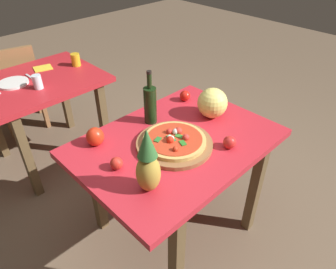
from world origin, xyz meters
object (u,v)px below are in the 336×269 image
at_px(pizza, 175,140).
at_px(knife_utensil, 32,78).
at_px(display_table, 176,154).
at_px(dining_chair, 17,84).
at_px(bell_pepper, 95,137).
at_px(melon, 212,103).
at_px(tomato_near_board, 230,142).
at_px(dinner_plate, 13,83).
at_px(pineapple_left, 148,164).
at_px(tomato_by_bottle, 185,96).
at_px(drinking_glass_juice, 76,60).
at_px(pizza_board, 174,144).
at_px(wine_bottle, 150,104).
at_px(napkin_folded, 43,68).
at_px(drinking_glass_water, 37,82).
at_px(background_table, 41,93).
at_px(tomato_beside_pepper, 116,163).

relative_size(pizza, knife_utensil, 1.91).
relative_size(display_table, knife_utensil, 6.24).
xyz_separation_m(display_table, dining_chair, (-0.19, 1.90, -0.16)).
xyz_separation_m(dining_chair, bell_pepper, (-0.15, -1.61, 0.31)).
bearing_deg(melon, bell_pepper, 159.10).
relative_size(tomato_near_board, knife_utensil, 0.40).
distance_m(tomato_near_board, dinner_plate, 1.67).
relative_size(pineapple_left, tomato_by_bottle, 4.67).
bearing_deg(drinking_glass_juice, dining_chair, 120.17).
relative_size(dinner_plate, knife_utensil, 1.22).
distance_m(pineapple_left, dinner_plate, 1.52).
height_order(dining_chair, pizza_board, dining_chair).
bearing_deg(pineapple_left, wine_bottle, 47.42).
bearing_deg(pizza, tomato_near_board, -47.67).
bearing_deg(tomato_by_bottle, tomato_near_board, -111.74).
xyz_separation_m(wine_bottle, tomato_by_bottle, (0.34, 0.03, -0.09)).
relative_size(drinking_glass_juice, napkin_folded, 0.72).
xyz_separation_m(display_table, knife_utensil, (-0.23, 1.34, 0.11)).
height_order(pizza_board, bell_pepper, bell_pepper).
xyz_separation_m(display_table, drinking_glass_water, (-0.26, 1.14, 0.15)).
distance_m(display_table, tomato_near_board, 0.32).
xyz_separation_m(background_table, pizza_board, (0.16, -1.32, 0.13)).
bearing_deg(tomato_beside_pepper, tomato_by_bottle, 17.41).
xyz_separation_m(melon, drinking_glass_water, (-0.60, 1.12, -0.04)).
xyz_separation_m(pizza_board, tomato_by_bottle, (0.41, 0.30, 0.02)).
bearing_deg(drinking_glass_juice, display_table, -96.50).
bearing_deg(pizza, pizza_board, -168.76).
xyz_separation_m(tomato_by_bottle, drinking_glass_water, (-0.63, 0.87, 0.02)).
height_order(background_table, pizza, pizza).
bearing_deg(tomato_beside_pepper, dinner_plate, 89.43).
bearing_deg(tomato_near_board, display_table, 122.06).
relative_size(background_table, tomato_by_bottle, 12.92).
height_order(tomato_beside_pepper, drinking_glass_juice, drinking_glass_juice).
distance_m(bell_pepper, knife_utensil, 1.06).
height_order(dinner_plate, napkin_folded, dinner_plate).
distance_m(drinking_glass_water, dinner_plate, 0.23).
bearing_deg(melon, wine_bottle, 145.29).
height_order(display_table, dinner_plate, dinner_plate).
height_order(background_table, napkin_folded, napkin_folded).
height_order(dining_chair, bell_pepper, dining_chair).
height_order(pizza, knife_utensil, pizza).
height_order(wine_bottle, napkin_folded, wine_bottle).
relative_size(bell_pepper, tomato_beside_pepper, 1.65).
xyz_separation_m(bell_pepper, drinking_glass_water, (0.08, 0.86, 0.00)).
bearing_deg(drinking_glass_juice, pizza_board, -98.27).
distance_m(wine_bottle, tomato_near_board, 0.52).
bearing_deg(tomato_near_board, drinking_glass_juice, 90.20).
bearing_deg(tomato_by_bottle, display_table, -142.84).
height_order(dining_chair, dinner_plate, dining_chair).
bearing_deg(pineapple_left, dinner_plate, 90.31).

